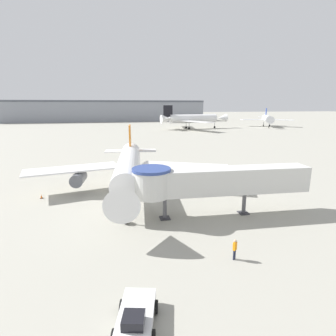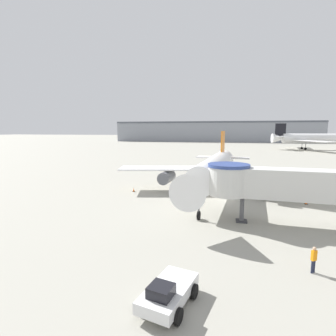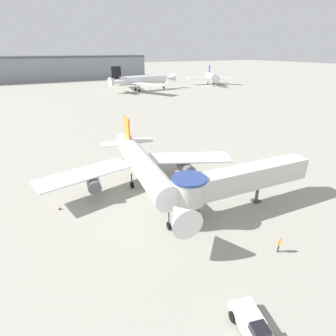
% 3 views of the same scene
% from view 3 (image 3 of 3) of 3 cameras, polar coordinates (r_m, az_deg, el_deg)
% --- Properties ---
extents(ground_plane, '(800.00, 800.00, 0.00)m').
position_cam_3_polar(ground_plane, '(38.19, -2.45, -5.45)').
color(ground_plane, '#9E9B8E').
extents(main_airplane, '(29.45, 26.73, 8.92)m').
position_cam_3_polar(main_airplane, '(37.20, -5.36, 0.17)').
color(main_airplane, white).
rests_on(main_airplane, ground_plane).
extents(jet_bridge, '(19.79, 4.31, 5.80)m').
position_cam_3_polar(jet_bridge, '(33.74, 14.22, -2.57)').
color(jet_bridge, silver).
rests_on(jet_bridge, ground_plane).
extents(pushback_tug_white, '(2.91, 4.26, 1.56)m').
position_cam_3_polar(pushback_tug_white, '(23.02, 18.01, -29.75)').
color(pushback_tug_white, silver).
rests_on(pushback_tug_white, ground_plane).
extents(traffic_cone_port_wing, '(0.36, 0.36, 0.61)m').
position_cam_3_polar(traffic_cone_port_wing, '(37.13, -22.53, -7.94)').
color(traffic_cone_port_wing, black).
rests_on(traffic_cone_port_wing, ground_plane).
extents(traffic_cone_starboard_wing, '(0.41, 0.41, 0.68)m').
position_cam_3_polar(traffic_cone_starboard_wing, '(43.01, 9.59, -1.69)').
color(traffic_cone_starboard_wing, black).
rests_on(traffic_cone_starboard_wing, ground_plane).
extents(ground_crew_marshaller, '(0.39, 0.35, 1.77)m').
position_cam_3_polar(ground_crew_marshaller, '(29.87, 23.06, -14.91)').
color(ground_crew_marshaller, '#1E2338').
rests_on(ground_crew_marshaller, ground_plane).
extents(background_jet_blue_tail, '(27.00, 25.13, 10.31)m').
position_cam_3_polar(background_jet_blue_tail, '(163.64, 9.47, 19.01)').
color(background_jet_blue_tail, silver).
rests_on(background_jet_blue_tail, ground_plane).
extents(background_jet_black_tail, '(37.07, 41.73, 11.97)m').
position_cam_3_polar(background_jet_black_tail, '(138.03, -5.84, 18.54)').
color(background_jet_black_tail, white).
rests_on(background_jet_black_tail, ground_plane).
extents(terminal_building, '(150.26, 28.25, 15.30)m').
position_cam_3_polar(terminal_building, '(205.48, -27.67, 18.65)').
color(terminal_building, gray).
rests_on(terminal_building, ground_plane).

